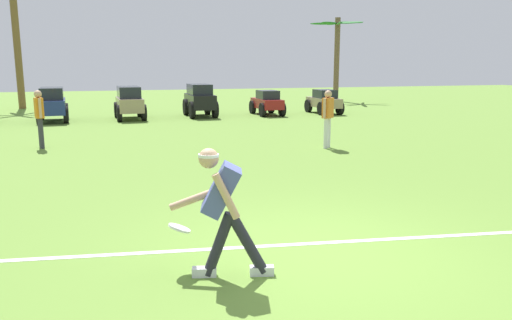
# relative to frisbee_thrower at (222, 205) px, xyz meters

# --- Properties ---
(ground_plane) EXTENTS (80.00, 80.00, 0.00)m
(ground_plane) POSITION_rel_frisbee_thrower_xyz_m (1.24, 0.30, -0.79)
(ground_plane) COLOR olive
(field_line_paint) EXTENTS (24.47, 3.56, 0.01)m
(field_line_paint) POSITION_rel_frisbee_thrower_xyz_m (1.24, 0.64, -0.79)
(field_line_paint) COLOR white
(field_line_paint) RESTS_ON ground_plane
(frisbee_thrower) EXTENTS (1.07, 0.63, 1.40)m
(frisbee_thrower) POSITION_rel_frisbee_thrower_xyz_m (0.00, 0.00, 0.00)
(frisbee_thrower) COLOR #23232D
(frisbee_thrower) RESTS_ON ground_plane
(frisbee_in_flight) EXTENTS (0.27, 0.28, 0.12)m
(frisbee_in_flight) POSITION_rel_frisbee_thrower_xyz_m (-0.41, 0.31, -0.31)
(frisbee_in_flight) COLOR white
(teammate_near_sideline) EXTENTS (0.42, 0.37, 1.56)m
(teammate_near_sideline) POSITION_rel_frisbee_thrower_xyz_m (4.62, 7.33, 0.15)
(teammate_near_sideline) COLOR silver
(teammate_near_sideline) RESTS_ON ground_plane
(teammate_midfield) EXTENTS (0.28, 0.49, 1.56)m
(teammate_midfield) POSITION_rel_frisbee_thrower_xyz_m (-2.81, 9.60, 0.15)
(teammate_midfield) COLOR #33333D
(teammate_midfield) RESTS_ON ground_plane
(parked_car_slot_b) EXTENTS (1.27, 2.45, 1.34)m
(parked_car_slot_b) POSITION_rel_frisbee_thrower_xyz_m (-3.08, 16.41, -0.07)
(parked_car_slot_b) COLOR navy
(parked_car_slot_b) RESTS_ON ground_plane
(parked_car_slot_c) EXTENTS (1.22, 2.43, 1.34)m
(parked_car_slot_c) POSITION_rel_frisbee_thrower_xyz_m (-0.12, 16.44, -0.07)
(parked_car_slot_c) COLOR #998466
(parked_car_slot_c) RESTS_ON ground_plane
(parked_car_slot_d) EXTENTS (1.18, 2.36, 1.40)m
(parked_car_slot_d) POSITION_rel_frisbee_thrower_xyz_m (2.87, 16.59, -0.05)
(parked_car_slot_d) COLOR black
(parked_car_slot_d) RESTS_ON ground_plane
(parked_car_slot_e) EXTENTS (1.09, 2.20, 1.10)m
(parked_car_slot_e) POSITION_rel_frisbee_thrower_xyz_m (5.88, 16.38, -0.23)
(parked_car_slot_e) COLOR maroon
(parked_car_slot_e) RESTS_ON ground_plane
(parked_car_slot_f) EXTENTS (1.11, 2.21, 1.10)m
(parked_car_slot_f) POSITION_rel_frisbee_thrower_xyz_m (8.61, 16.26, -0.23)
(parked_car_slot_f) COLOR #998466
(parked_car_slot_f) RESTS_ON ground_plane
(palm_tree_left_of_centre) EXTENTS (3.38, 3.11, 6.58)m
(palm_tree_left_of_centre) POSITION_rel_frisbee_thrower_xyz_m (-5.14, 23.18, 3.07)
(palm_tree_left_of_centre) COLOR brown
(palm_tree_left_of_centre) RESTS_ON ground_plane
(palm_tree_right_of_centre) EXTENTS (3.21, 3.24, 5.01)m
(palm_tree_right_of_centre) POSITION_rel_frisbee_thrower_xyz_m (12.66, 23.37, 2.34)
(palm_tree_right_of_centre) COLOR brown
(palm_tree_right_of_centre) RESTS_ON ground_plane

